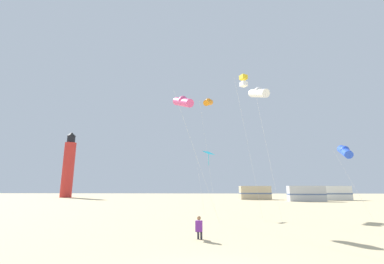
{
  "coord_description": "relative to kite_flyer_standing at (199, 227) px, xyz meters",
  "views": [
    {
      "loc": [
        -0.31,
        -7.2,
        2.58
      ],
      "look_at": [
        -0.82,
        9.02,
        6.05
      ],
      "focal_mm": 24.08,
      "sensor_mm": 36.0,
      "label": 1
    }
  ],
  "objects": [
    {
      "name": "rv_van_tan",
      "position": [
        11.72,
        43.05,
        0.78
      ],
      "size": [
        6.54,
        2.62,
        2.8
      ],
      "rotation": [
        0.0,
        0.0,
        0.04
      ],
      "color": "#C6B28C",
      "rests_on": "ground"
    },
    {
      "name": "kite_tube_rainbow",
      "position": [
        -1.33,
        6.89,
        8.95
      ],
      "size": [
        3.79,
        4.02,
        10.26
      ],
      "color": "silver",
      "rests_on": "ground"
    },
    {
      "name": "kite_tube_orange",
      "position": [
        1.11,
        16.25,
        12.03
      ],
      "size": [
        1.73,
        2.59,
        13.35
      ],
      "color": "silver",
      "rests_on": "ground"
    },
    {
      "name": "rv_van_silver",
      "position": [
        19.63,
        35.99,
        0.78
      ],
      "size": [
        6.6,
        2.82,
        2.8
      ],
      "rotation": [
        0.0,
        0.0,
        -0.08
      ],
      "color": "#B7BABF",
      "rests_on": "ground"
    },
    {
      "name": "lighthouse_distant",
      "position": [
        -33.99,
        52.27,
        7.22
      ],
      "size": [
        2.8,
        2.8,
        16.8
      ],
      "color": "red",
      "rests_on": "ground"
    },
    {
      "name": "kite_diamond_cyan",
      "position": [
        0.85,
        11.15,
        5.0
      ],
      "size": [
        1.89,
        1.89,
        6.01
      ],
      "color": "silver",
      "rests_on": "ground"
    },
    {
      "name": "kite_tube_blue",
      "position": [
        12.97,
        9.62,
        5.09
      ],
      "size": [
        2.21,
        2.7,
        6.4
      ],
      "color": "silver",
      "rests_on": "ground"
    },
    {
      "name": "kite_tube_white",
      "position": [
        5.03,
        7.05,
        9.72
      ],
      "size": [
        1.77,
        2.59,
        11.04
      ],
      "color": "silver",
      "rests_on": "ground"
    },
    {
      "name": "kite_flyer_standing",
      "position": [
        0.0,
        0.0,
        0.0
      ],
      "size": [
        0.37,
        0.53,
        1.16
      ],
      "rotation": [
        0.0,
        0.0,
        3.03
      ],
      "color": "#722D99",
      "rests_on": "ground"
    },
    {
      "name": "rv_van_white",
      "position": [
        27.07,
        40.9,
        0.78
      ],
      "size": [
        6.45,
        2.36,
        2.8
      ],
      "rotation": [
        0.0,
        0.0,
        0.0
      ],
      "color": "white",
      "rests_on": "ground"
    },
    {
      "name": "kite_box_gold",
      "position": [
        4.39,
        10.24,
        12.15
      ],
      "size": [
        1.95,
        1.45,
        13.37
      ],
      "color": "silver",
      "rests_on": "ground"
    }
  ]
}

